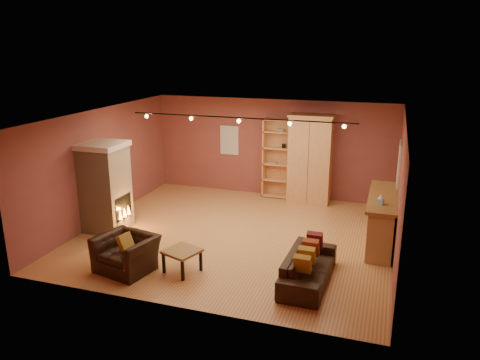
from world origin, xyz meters
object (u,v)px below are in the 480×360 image
(fireplace, at_px, (106,187))
(loveseat, at_px, (309,262))
(armoire, at_px, (310,159))
(bookcase, at_px, (280,158))
(coffee_table, at_px, (182,253))
(bar_counter, at_px, (382,220))
(armchair, at_px, (126,247))

(fireplace, distance_m, loveseat, 5.18)
(armoire, relative_size, loveseat, 1.26)
(bookcase, xyz_separation_m, coffee_table, (-0.68, -5.18, -0.77))
(bar_counter, bearing_deg, bookcase, 138.56)
(armoire, relative_size, armchair, 2.05)
(armoire, xyz_separation_m, loveseat, (0.82, -4.60, -0.85))
(armoire, xyz_separation_m, coffee_table, (-1.58, -4.99, -0.85))
(armoire, distance_m, armchair, 5.93)
(bookcase, height_order, coffee_table, bookcase)
(coffee_table, bearing_deg, loveseat, 9.28)
(fireplace, bearing_deg, armchair, -47.92)
(fireplace, bearing_deg, loveseat, -11.93)
(loveseat, xyz_separation_m, coffee_table, (-2.40, -0.39, -0.00))
(bookcase, bearing_deg, armchair, -107.91)
(armoire, xyz_separation_m, armchair, (-2.66, -5.25, -0.77))
(armchair, bearing_deg, armoire, 75.46)
(armoire, xyz_separation_m, bar_counter, (2.03, -2.40, -0.67))
(fireplace, relative_size, coffee_table, 2.74)
(fireplace, bearing_deg, bar_counter, 10.32)
(bookcase, xyz_separation_m, bar_counter, (2.94, -2.59, -0.59))
(fireplace, xyz_separation_m, armchair, (1.55, -1.71, -0.59))
(armoire, height_order, armchair, armoire)
(armchair, bearing_deg, loveseat, 22.95)
(bookcase, distance_m, armchair, 5.76)
(coffee_table, bearing_deg, fireplace, 151.03)
(armoire, bearing_deg, armchair, -116.91)
(loveseat, height_order, coffee_table, loveseat)
(loveseat, bearing_deg, armchair, 102.22)
(fireplace, distance_m, bookcase, 4.98)
(bar_counter, height_order, coffee_table, bar_counter)
(fireplace, height_order, loveseat, fireplace)
(armoire, bearing_deg, bookcase, 167.89)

